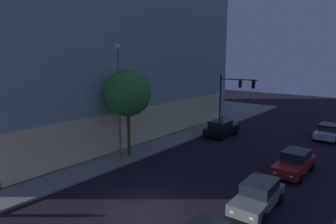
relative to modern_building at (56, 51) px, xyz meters
name	(u,v)px	position (x,y,z in m)	size (l,w,h in m)	color
ground_plane	(144,214)	(-10.50, -24.96, -9.15)	(120.00, 120.00, 0.00)	black
modern_building	(56,51)	(0.00, 0.00, 0.00)	(31.53, 32.27, 18.43)	#4C4C51
traffic_light_far_corner	(234,90)	(11.20, -19.36, -4.68)	(0.66, 4.53, 6.18)	black
street_lamp_sidewalk	(119,90)	(-5.41, -17.60, -3.33)	(0.44, 0.44, 9.19)	#606060
sidewalk_tree	(128,93)	(-4.46, -17.61, -3.68)	(3.87, 3.87, 7.26)	brown
car_grey	(258,195)	(-6.10, -29.49, -8.34)	(4.42, 2.04, 1.57)	slate
car_red	(294,162)	(0.57, -29.55, -8.34)	(4.74, 2.10, 1.64)	maroon
car_black	(221,128)	(6.55, -20.37, -8.27)	(4.75, 2.17, 1.71)	black
car_silver	(328,132)	(12.31, -29.61, -8.35)	(4.41, 2.23, 1.55)	#B7BABF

